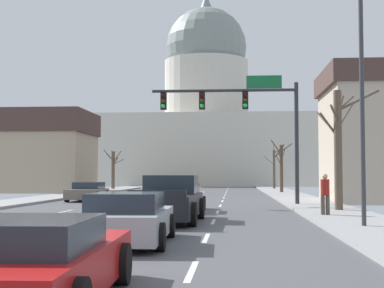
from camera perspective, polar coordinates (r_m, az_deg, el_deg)
name	(u,v)px	position (r m, az deg, el deg)	size (l,w,h in m)	color
ground	(56,245)	(14.10, -13.53, -9.86)	(20.00, 180.00, 0.20)	#4C4C51
signal_gantry	(244,111)	(30.65, 5.26, 3.34)	(7.91, 0.41, 6.90)	#28282D
street_lamp_right	(353,70)	(18.32, 15.89, 7.19)	(2.19, 0.24, 8.14)	#333338
capitol_building	(206,122)	(87.20, 1.45, 2.26)	(31.45, 19.68, 29.97)	beige
sedan_near_00	(181,198)	(26.35, -1.12, -5.47)	(2.13, 4.71, 1.27)	silver
pickup_truck_near_01	(169,201)	(20.51, -2.31, -5.76)	(2.38, 5.60, 1.67)	black
sedan_near_02	(128,219)	(14.09, -6.48, -7.57)	(2.17, 4.54, 1.26)	#9EA3A8
sedan_near_03	(32,264)	(7.75, -15.82, -11.54)	(2.18, 4.73, 1.15)	#B71414
sedan_oncoming_00	(88,192)	(36.87, -10.47, -4.78)	(2.10, 4.32, 1.20)	#6B6056
sedan_oncoming_01	(156,189)	(44.57, -3.63, -4.52)	(2.20, 4.49, 1.22)	silver
sedan_oncoming_02	(173,185)	(57.43, -1.93, -4.16)	(1.96, 4.35, 1.31)	silver
flank_building_00	(29,151)	(56.30, -16.10, -0.72)	(11.86, 8.60, 7.66)	tan
bare_tree_00	(274,167)	(62.98, 8.29, -2.32)	(2.11, 1.42, 5.15)	brown
bare_tree_01	(113,168)	(62.47, -7.96, -2.43)	(2.20, 2.60, 4.30)	brown
bare_tree_02	(338,145)	(25.96, 14.55, -0.07)	(2.58, 3.16, 5.31)	brown
bare_tree_04	(281,166)	(50.48, 8.99, -2.16)	(1.88, 2.33, 4.63)	#4C3D2D
pedestrian_00	(325,192)	(22.61, 13.27, -4.73)	(0.35, 0.34, 1.59)	#4C4238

